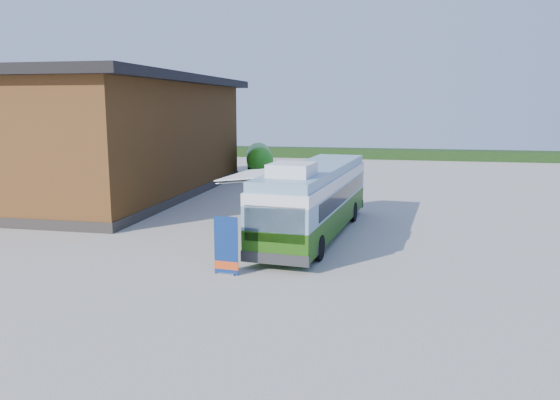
% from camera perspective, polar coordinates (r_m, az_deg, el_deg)
% --- Properties ---
extents(ground, '(100.00, 100.00, 0.00)m').
position_cam_1_polar(ground, '(23.20, -2.88, -4.31)').
color(ground, '#BCB7AD').
rests_on(ground, ground).
extents(barn, '(9.60, 21.20, 7.50)m').
position_cam_1_polar(barn, '(35.72, -15.33, 6.18)').
color(barn, brown).
rests_on(barn, ground).
extents(hedge, '(40.00, 3.00, 1.00)m').
position_cam_1_polar(hedge, '(60.02, 13.99, 4.64)').
color(hedge, '#264419').
rests_on(hedge, ground).
extents(bus, '(3.61, 11.81, 3.57)m').
position_cam_1_polar(bus, '(23.89, 3.66, 0.28)').
color(bus, '#306911').
rests_on(bus, ground).
extents(awning, '(2.97, 4.35, 0.51)m').
position_cam_1_polar(awning, '(24.32, -1.91, 2.59)').
color(awning, white).
rests_on(awning, ground).
extents(banner, '(0.88, 0.24, 2.02)m').
position_cam_1_polar(banner, '(18.58, -5.65, -5.33)').
color(banner, navy).
rests_on(banner, ground).
extents(picnic_table, '(1.57, 1.41, 0.87)m').
position_cam_1_polar(picnic_table, '(20.64, 1.78, -4.26)').
color(picnic_table, '#A87C4F').
rests_on(picnic_table, ground).
extents(person_a, '(0.73, 0.67, 1.68)m').
position_cam_1_polar(person_a, '(32.13, 1.26, 1.21)').
color(person_a, '#999999').
rests_on(person_a, ground).
extents(person_b, '(1.01, 1.15, 2.01)m').
position_cam_1_polar(person_b, '(26.14, -0.33, -0.43)').
color(person_b, '#999999').
rests_on(person_b, ground).
extents(slurry_tanker, '(3.27, 6.77, 2.57)m').
position_cam_1_polar(slurry_tanker, '(44.00, -2.19, 4.40)').
color(slurry_tanker, green).
rests_on(slurry_tanker, ground).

